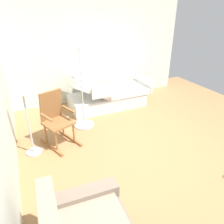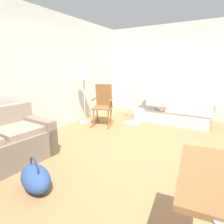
{
  "view_description": "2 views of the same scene",
  "coord_description": "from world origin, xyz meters",
  "px_view_note": "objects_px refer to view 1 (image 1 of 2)",
  "views": [
    {
      "loc": [
        -2.66,
        2.05,
        2.39
      ],
      "look_at": [
        0.19,
        0.77,
        0.83
      ],
      "focal_mm": 33.92,
      "sensor_mm": 36.0,
      "label": 1
    },
    {
      "loc": [
        -3.03,
        -1.1,
        1.49
      ],
      "look_at": [
        -0.02,
        0.72,
        0.63
      ],
      "focal_mm": 29.85,
      "sensor_mm": 36.0,
      "label": 2
    }
  ],
  "objects_px": {
    "rocking_chair": "(56,119)",
    "iv_pole": "(83,115)",
    "hospital_bed": "(107,96)",
    "floor_lamp": "(22,89)"
  },
  "relations": [
    {
      "from": "rocking_chair",
      "to": "floor_lamp",
      "type": "height_order",
      "value": "floor_lamp"
    },
    {
      "from": "hospital_bed",
      "to": "iv_pole",
      "type": "height_order",
      "value": "iv_pole"
    },
    {
      "from": "rocking_chair",
      "to": "iv_pole",
      "type": "distance_m",
      "value": 0.82
    },
    {
      "from": "rocking_chair",
      "to": "floor_lamp",
      "type": "bearing_deg",
      "value": 109.12
    },
    {
      "from": "floor_lamp",
      "to": "iv_pole",
      "type": "distance_m",
      "value": 1.61
    },
    {
      "from": "floor_lamp",
      "to": "iv_pole",
      "type": "relative_size",
      "value": 0.88
    },
    {
      "from": "hospital_bed",
      "to": "iv_pole",
      "type": "relative_size",
      "value": 1.23
    },
    {
      "from": "floor_lamp",
      "to": "iv_pole",
      "type": "xyz_separation_m",
      "value": [
        0.59,
        -1.14,
        -0.98
      ]
    },
    {
      "from": "floor_lamp",
      "to": "iv_pole",
      "type": "height_order",
      "value": "iv_pole"
    },
    {
      "from": "floor_lamp",
      "to": "hospital_bed",
      "type": "bearing_deg",
      "value": -56.85
    }
  ]
}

